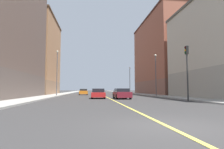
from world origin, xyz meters
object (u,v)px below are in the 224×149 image
(car_blue, at_px, (100,91))
(traffic_light_left_near, at_px, (187,65))
(street_lamp_left_far, at_px, (130,77))
(car_silver, at_px, (85,91))
(street_lamp_left_near, at_px, (156,70))
(building_right_midblock, at_px, (37,56))
(car_maroon, at_px, (122,94))
(car_orange, at_px, (83,92))
(street_lamp_right_near, at_px, (57,69))
(building_left_mid, at_px, (162,56))
(car_red, at_px, (98,94))
(car_teal, at_px, (118,92))

(car_blue, bearing_deg, traffic_light_left_near, -83.43)
(street_lamp_left_far, distance_m, car_silver, 18.09)
(street_lamp_left_near, height_order, car_silver, street_lamp_left_near)
(car_silver, bearing_deg, building_right_midblock, -120.69)
(car_silver, bearing_deg, street_lamp_left_near, -68.80)
(traffic_light_left_near, xyz_separation_m, street_lamp_left_far, (1.02, 34.77, 0.79))
(street_lamp_left_near, relative_size, car_silver, 1.71)
(building_right_midblock, bearing_deg, traffic_light_left_near, -50.62)
(street_lamp_left_far, height_order, car_maroon, street_lamp_left_far)
(car_orange, bearing_deg, car_silver, 90.85)
(street_lamp_right_near, xyz_separation_m, car_silver, (4.17, 30.22, -4.39))
(street_lamp_right_near, distance_m, car_blue, 41.54)
(car_silver, bearing_deg, building_left_mid, -44.12)
(building_right_midblock, distance_m, car_red, 26.54)
(street_lamp_left_near, bearing_deg, car_red, -151.25)
(car_silver, height_order, car_teal, car_teal)
(car_blue, bearing_deg, street_lamp_left_near, -80.24)
(building_left_mid, relative_size, building_right_midblock, 1.34)
(street_lamp_left_far, distance_m, car_orange, 17.05)
(building_right_midblock, relative_size, traffic_light_left_near, 3.12)
(building_left_mid, distance_m, building_right_midblock, 30.88)
(car_red, height_order, car_orange, car_red)
(building_left_mid, bearing_deg, street_lamp_left_far, 132.16)
(street_lamp_left_far, distance_m, car_red, 29.67)
(building_right_midblock, xyz_separation_m, street_lamp_left_near, (24.08, -15.34, -4.71))
(street_lamp_left_far, distance_m, car_blue, 23.33)
(building_left_mid, xyz_separation_m, car_teal, (-11.10, 1.14, -8.91))
(building_right_midblock, bearing_deg, car_maroon, -52.67)
(street_lamp_right_near, relative_size, car_red, 2.01)
(street_lamp_left_near, xyz_separation_m, car_orange, (-12.78, 11.45, -3.85))
(car_teal, bearing_deg, street_lamp_right_near, -137.09)
(street_lamp_right_near, distance_m, car_silver, 30.82)
(traffic_light_left_near, height_order, street_lamp_right_near, street_lamp_right_near)
(building_right_midblock, xyz_separation_m, street_lamp_left_far, (24.08, 6.67, -4.59))
(building_left_mid, relative_size, car_silver, 5.88)
(building_right_midblock, height_order, car_blue, building_right_midblock)
(building_left_mid, distance_m, street_lamp_right_near, 26.83)
(car_maroon, height_order, car_orange, car_maroon)
(street_lamp_left_far, relative_size, car_orange, 1.84)
(street_lamp_left_near, distance_m, car_orange, 17.59)
(car_silver, bearing_deg, car_teal, -64.13)
(building_left_mid, bearing_deg, car_orange, -171.10)
(building_right_midblock, distance_m, street_lamp_right_near, 14.20)
(street_lamp_right_near, distance_m, street_lamp_left_far, 25.27)
(car_silver, xyz_separation_m, car_blue, (5.59, 9.92, -0.02))
(car_silver, xyz_separation_m, car_maroon, (6.00, -40.71, 0.05))
(building_left_mid, height_order, building_right_midblock, building_left_mid)
(building_left_mid, distance_m, street_lamp_left_near, 16.81)
(building_left_mid, height_order, street_lamp_left_far, building_left_mid)
(building_right_midblock, xyz_separation_m, car_blue, (16.56, 28.39, -8.60))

